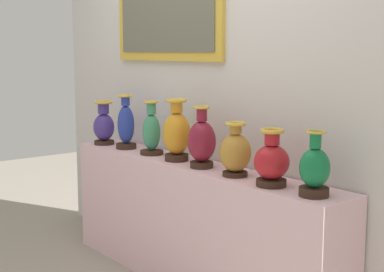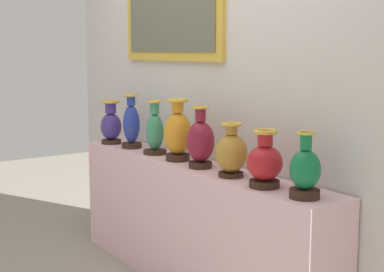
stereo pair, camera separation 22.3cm
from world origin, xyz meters
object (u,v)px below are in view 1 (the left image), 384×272
vase_cobalt (126,126)px  vase_crimson (272,162)px  vase_indigo (104,126)px  vase_jade (152,133)px  vase_emerald (315,170)px  vase_ochre (235,152)px  vase_burgundy (202,142)px  vase_amber (177,133)px

vase_cobalt → vase_crimson: size_ratio=1.29×
vase_indigo → vase_crimson: (1.72, 0.00, -0.01)m
vase_jade → vase_emerald: bearing=-1.2°
vase_emerald → vase_crimson: bearing=-178.4°
vase_ochre → vase_emerald: vase_emerald is taller
vase_cobalt → vase_crimson: 1.45m
vase_burgundy → vase_ochre: size_ratio=1.22×
vase_amber → vase_emerald: size_ratio=1.24×
vase_indigo → vase_cobalt: size_ratio=0.84×
vase_indigo → vase_burgundy: 1.13m
vase_cobalt → vase_crimson: (1.45, -0.03, -0.04)m
vase_indigo → vase_ochre: size_ratio=1.07×
vase_indigo → vase_crimson: vase_indigo is taller
vase_jade → vase_ochre: bearing=-1.5°
vase_burgundy → vase_emerald: size_ratio=1.16×
vase_cobalt → vase_ochre: 1.16m
vase_indigo → vase_jade: 0.57m
vase_indigo → vase_jade: (0.57, 0.04, 0.01)m
vase_jade → vase_amber: size_ratio=0.92×
vase_burgundy → vase_ochre: (0.30, -0.00, -0.02)m
vase_amber → vase_burgundy: size_ratio=1.07×
vase_indigo → vase_burgundy: size_ratio=0.88×
vase_cobalt → vase_crimson: vase_cobalt is taller
vase_cobalt → vase_jade: size_ratio=1.06×
vase_amber → vase_ochre: size_ratio=1.30×
vase_indigo → vase_amber: bearing=2.5°
vase_emerald → vase_cobalt: bearing=179.4°
vase_cobalt → vase_amber: bearing=0.8°
vase_cobalt → vase_emerald: vase_cobalt is taller
vase_emerald → vase_jade: bearing=178.8°
vase_indigo → vase_cobalt: (0.26, 0.03, 0.02)m
vase_ochre → vase_emerald: bearing=-0.7°
vase_amber → vase_indigo: bearing=-177.5°
vase_crimson → vase_jade: bearing=178.1°
vase_cobalt → vase_ochre: vase_cobalt is taller
vase_amber → vase_burgundy: (0.27, -0.02, -0.02)m
vase_cobalt → vase_emerald: bearing=-0.6°
vase_indigo → vase_emerald: size_ratio=1.02×
vase_jade → vase_burgundy: bearing=-2.0°
vase_indigo → vase_burgundy: (1.13, 0.02, 0.02)m
vase_ochre → vase_cobalt: bearing=179.4°
vase_indigo → vase_emerald: 1.99m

